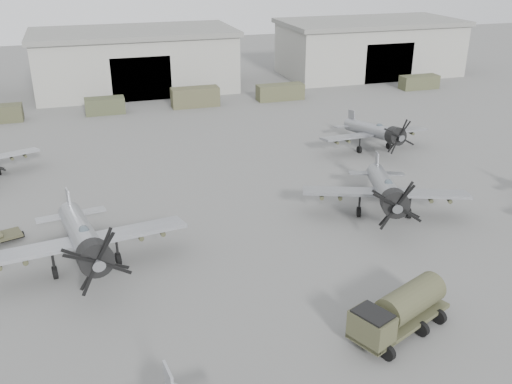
# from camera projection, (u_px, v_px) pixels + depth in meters

# --- Properties ---
(ground) EXTENTS (220.00, 220.00, 0.00)m
(ground) POSITION_uv_depth(u_px,v_px,m) (270.00, 348.00, 30.80)
(ground) COLOR #61625F
(ground) RESTS_ON ground
(hangar_center) EXTENTS (29.00, 14.80, 8.70)m
(hangar_center) POSITION_uv_depth(u_px,v_px,m) (135.00, 60.00, 83.24)
(hangar_center) COLOR #97968D
(hangar_center) RESTS_ON ground
(hangar_right) EXTENTS (29.00, 14.80, 8.70)m
(hangar_right) POSITION_uv_depth(u_px,v_px,m) (369.00, 47.00, 93.59)
(hangar_right) COLOR #97968D
(hangar_right) RESTS_ON ground
(support_truck_3) EXTENTS (4.94, 2.20, 2.05)m
(support_truck_3) POSITION_uv_depth(u_px,v_px,m) (105.00, 106.00, 72.65)
(support_truck_3) COLOR #3F442C
(support_truck_3) RESTS_ON ground
(support_truck_4) EXTENTS (6.31, 2.20, 2.55)m
(support_truck_4) POSITION_uv_depth(u_px,v_px,m) (195.00, 97.00, 75.74)
(support_truck_4) COLOR #49472F
(support_truck_4) RESTS_ON ground
(support_truck_5) EXTENTS (6.53, 2.20, 2.15)m
(support_truck_5) POSITION_uv_depth(u_px,v_px,m) (280.00, 92.00, 79.09)
(support_truck_5) COLOR #48492F
(support_truck_5) RESTS_ON ground
(support_truck_7) EXTENTS (5.77, 2.20, 1.98)m
(support_truck_7) POSITION_uv_depth(u_px,v_px,m) (419.00, 82.00, 85.12)
(support_truck_7) COLOR #44472E
(support_truck_7) RESTS_ON ground
(aircraft_mid_1) EXTENTS (13.79, 12.41, 5.48)m
(aircraft_mid_1) POSITION_uv_depth(u_px,v_px,m) (84.00, 238.00, 36.93)
(aircraft_mid_1) COLOR #989AA0
(aircraft_mid_1) RESTS_ON ground
(aircraft_mid_2) EXTENTS (12.91, 11.66, 5.22)m
(aircraft_mid_2) POSITION_uv_depth(u_px,v_px,m) (386.00, 190.00, 44.43)
(aircraft_mid_2) COLOR gray
(aircraft_mid_2) RESTS_ON ground
(aircraft_far_1) EXTENTS (11.77, 10.59, 4.71)m
(aircraft_far_1) POSITION_uv_depth(u_px,v_px,m) (376.00, 132.00, 58.99)
(aircraft_far_1) COLOR gray
(aircraft_far_1) RESTS_ON ground
(fuel_tanker) EXTENTS (7.01, 4.84, 2.58)m
(fuel_tanker) POSITION_uv_depth(u_px,v_px,m) (400.00, 309.00, 31.51)
(fuel_tanker) COLOR #42422B
(fuel_tanker) RESTS_ON ground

